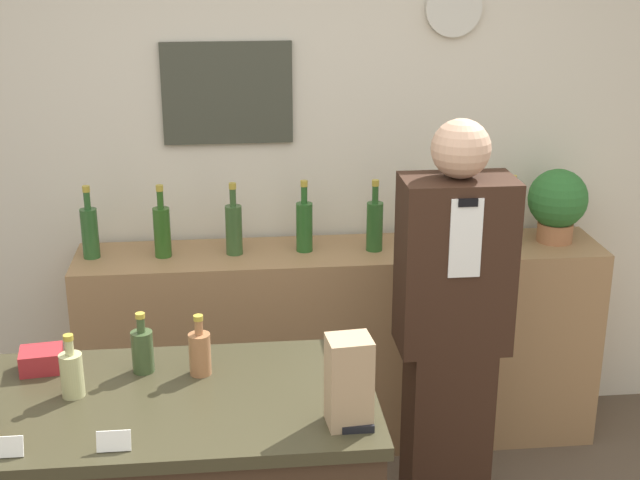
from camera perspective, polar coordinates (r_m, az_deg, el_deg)
back_wall at (r=4.05m, az=-2.55°, el=6.03°), size 5.20×0.09×2.70m
back_shelf at (r=4.12m, az=1.36°, el=-6.79°), size 2.33×0.41×0.94m
shopkeeper at (r=3.46m, az=8.39°, el=-5.85°), size 0.42×0.26×1.65m
potted_plant at (r=4.13m, az=14.96°, el=2.36°), size 0.27×0.27×0.33m
paper_bag at (r=2.49m, az=1.87°, el=-9.04°), size 0.13×0.12×0.26m
tape_dispenser at (r=2.52m, az=2.48°, el=-11.50°), size 0.09×0.06×0.07m
price_card_left at (r=2.53m, az=-19.47°, el=-12.39°), size 0.09×0.02×0.06m
price_card_right at (r=2.48m, az=-13.07°, el=-12.43°), size 0.09×0.02×0.06m
gift_box at (r=2.95m, az=-17.40°, el=-7.33°), size 0.14×0.12×0.07m
counter_bottle_1 at (r=2.75m, az=-15.60°, el=-8.21°), size 0.07×0.07×0.20m
counter_bottle_2 at (r=2.85m, az=-11.29°, el=-6.89°), size 0.07×0.07×0.20m
counter_bottle_3 at (r=2.80m, az=-7.70°, el=-7.12°), size 0.07×0.07×0.20m
shelf_bottle_0 at (r=3.93m, az=-14.52°, el=0.56°), size 0.07×0.07×0.32m
shelf_bottle_1 at (r=3.87m, az=-10.08°, el=0.64°), size 0.07×0.07×0.32m
shelf_bottle_2 at (r=3.86m, az=-5.54°, el=0.80°), size 0.07×0.07×0.32m
shelf_bottle_3 at (r=3.88m, az=-1.01°, el=0.98°), size 0.07×0.07×0.32m
shelf_bottle_4 at (r=3.90m, az=3.52°, el=1.02°), size 0.07×0.07×0.32m
shelf_bottle_5 at (r=3.98m, az=7.83°, el=1.25°), size 0.07×0.07×0.32m
shelf_bottle_6 at (r=4.05m, az=12.08°, el=1.34°), size 0.07×0.07×0.32m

